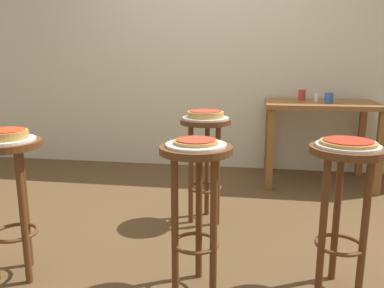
% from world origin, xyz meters
% --- Properties ---
extents(ground_plane, '(6.00, 6.00, 0.00)m').
position_xyz_m(ground_plane, '(0.00, 0.00, 0.00)').
color(ground_plane, brown).
extents(back_wall, '(6.00, 0.10, 3.00)m').
position_xyz_m(back_wall, '(0.00, 1.65, 1.50)').
color(back_wall, beige).
rests_on(back_wall, ground_plane).
extents(stool_foreground, '(0.35, 0.35, 0.75)m').
position_xyz_m(stool_foreground, '(-0.79, -0.79, 0.54)').
color(stool_foreground, '#5B3319').
rests_on(stool_foreground, ground_plane).
extents(serving_plate_foreground, '(0.29, 0.29, 0.01)m').
position_xyz_m(serving_plate_foreground, '(-0.79, -0.79, 0.76)').
color(serving_plate_foreground, white).
rests_on(serving_plate_foreground, stool_foreground).
extents(pizza_foreground, '(0.22, 0.22, 0.05)m').
position_xyz_m(pizza_foreground, '(-0.79, -0.79, 0.79)').
color(pizza_foreground, '#B78442').
rests_on(pizza_foreground, serving_plate_foreground).
extents(stool_middle, '(0.35, 0.35, 0.75)m').
position_xyz_m(stool_middle, '(0.18, -0.75, 0.54)').
color(stool_middle, '#5B3319').
rests_on(stool_middle, ground_plane).
extents(serving_plate_middle, '(0.29, 0.29, 0.01)m').
position_xyz_m(serving_plate_middle, '(0.18, -0.75, 0.76)').
color(serving_plate_middle, white).
rests_on(serving_plate_middle, stool_middle).
extents(pizza_middle, '(0.21, 0.21, 0.02)m').
position_xyz_m(pizza_middle, '(0.18, -0.75, 0.77)').
color(pizza_middle, '#B78442').
rests_on(pizza_middle, serving_plate_middle).
extents(stool_leftside, '(0.35, 0.35, 0.75)m').
position_xyz_m(stool_leftside, '(0.89, -0.65, 0.54)').
color(stool_leftside, '#5B3319').
rests_on(stool_leftside, ground_plane).
extents(serving_plate_leftside, '(0.30, 0.30, 0.01)m').
position_xyz_m(serving_plate_leftside, '(0.89, -0.65, 0.76)').
color(serving_plate_leftside, silver).
rests_on(serving_plate_leftside, stool_leftside).
extents(pizza_leftside, '(0.26, 0.26, 0.02)m').
position_xyz_m(pizza_leftside, '(0.89, -0.65, 0.77)').
color(pizza_leftside, '#B78442').
rests_on(pizza_leftside, serving_plate_leftside).
extents(stool_rear, '(0.35, 0.35, 0.75)m').
position_xyz_m(stool_rear, '(0.11, 0.12, 0.54)').
color(stool_rear, '#5B3319').
rests_on(stool_rear, ground_plane).
extents(serving_plate_rear, '(0.32, 0.32, 0.01)m').
position_xyz_m(serving_plate_rear, '(0.11, 0.12, 0.76)').
color(serving_plate_rear, silver).
rests_on(serving_plate_rear, stool_rear).
extents(pizza_rear, '(0.25, 0.25, 0.05)m').
position_xyz_m(pizza_rear, '(0.11, 0.12, 0.79)').
color(pizza_rear, tan).
rests_on(pizza_rear, serving_plate_rear).
extents(dining_table, '(1.02, 0.70, 0.77)m').
position_xyz_m(dining_table, '(1.05, 1.20, 0.65)').
color(dining_table, brown).
rests_on(dining_table, ground_plane).
extents(cup_near_edge, '(0.08, 0.08, 0.09)m').
position_xyz_m(cup_near_edge, '(1.10, 1.10, 0.82)').
color(cup_near_edge, '#3360B2').
rests_on(cup_near_edge, dining_table).
extents(cup_far_edge, '(0.07, 0.07, 0.10)m').
position_xyz_m(cup_far_edge, '(0.89, 1.30, 0.83)').
color(cup_far_edge, red).
rests_on(cup_far_edge, dining_table).
extents(condiment_shaker, '(0.04, 0.04, 0.08)m').
position_xyz_m(condiment_shaker, '(1.01, 1.23, 0.82)').
color(condiment_shaker, white).
rests_on(condiment_shaker, dining_table).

